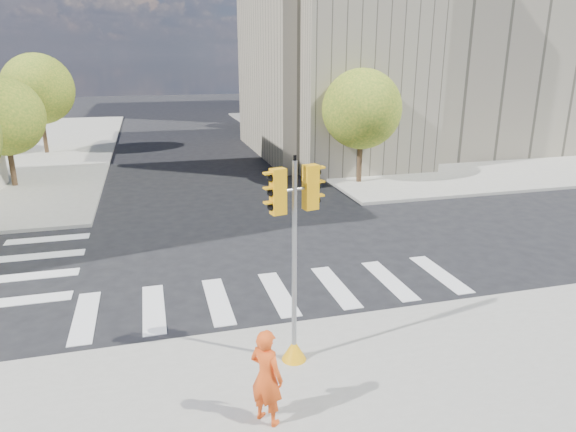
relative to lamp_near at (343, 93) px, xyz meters
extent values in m
plane|color=black|center=(-8.00, -14.00, -4.58)|extent=(160.00, 160.00, 0.00)
cube|color=gray|center=(12.00, 12.00, -4.50)|extent=(28.00, 40.00, 0.15)
cube|color=gray|center=(9.00, 6.00, 2.42)|extent=(26.00, 14.00, 14.00)
cube|color=gray|center=(1.00, 1.00, 2.42)|extent=(8.00, 8.00, 14.00)
cylinder|color=#382616|center=(-18.50, 0.00, -3.49)|extent=(0.28, 0.28, 2.17)
sphere|color=#31611B|center=(-18.50, 0.00, -0.81)|extent=(4.00, 4.00, 4.00)
cylinder|color=#382616|center=(-18.50, 10.00, -3.27)|extent=(0.28, 0.28, 2.62)
sphere|color=#31611B|center=(-18.50, 10.00, -0.03)|extent=(4.80, 4.80, 4.80)
cylinder|color=#382616|center=(-0.50, -4.00, -3.39)|extent=(0.28, 0.28, 2.38)
sphere|color=#31611B|center=(-0.50, -4.00, -0.52)|extent=(4.20, 4.20, 4.20)
cylinder|color=#382616|center=(-0.50, 8.00, -3.32)|extent=(0.28, 0.28, 2.52)
sphere|color=#31611B|center=(-0.50, 8.00, -0.22)|extent=(4.60, 4.60, 4.60)
cylinder|color=#382616|center=(-0.50, 20.00, -3.44)|extent=(0.28, 0.28, 2.27)
sphere|color=#31611B|center=(-0.50, 20.00, -0.70)|extent=(4.00, 4.00, 4.00)
cylinder|color=black|center=(0.00, 0.00, -0.43)|extent=(0.12, 0.12, 8.00)
cube|color=black|center=(0.00, 0.00, 3.57)|extent=(0.35, 0.18, 0.22)
cylinder|color=black|center=(0.00, 14.00, -0.43)|extent=(0.12, 0.12, 8.00)
cube|color=black|center=(0.00, 14.00, 3.57)|extent=(0.35, 0.18, 0.22)
cone|color=orange|center=(-8.66, -19.64, -4.18)|extent=(0.56, 0.56, 0.50)
cylinder|color=gray|center=(-8.66, -19.64, -2.13)|extent=(0.11, 0.11, 4.60)
cylinder|color=black|center=(-8.66, -19.64, 0.22)|extent=(0.07, 0.07, 0.12)
cylinder|color=gray|center=(-8.66, -19.64, -0.43)|extent=(0.89, 0.26, 0.06)
cube|color=orange|center=(-9.03, -19.72, -0.43)|extent=(0.34, 0.28, 0.95)
cube|color=orange|center=(-8.29, -19.56, -0.43)|extent=(0.34, 0.28, 0.95)
imported|color=#E44B15|center=(-9.71, -21.48, -3.47)|extent=(0.81, 0.83, 1.93)
camera|label=1|loc=(-11.47, -29.42, 2.20)|focal=32.00mm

